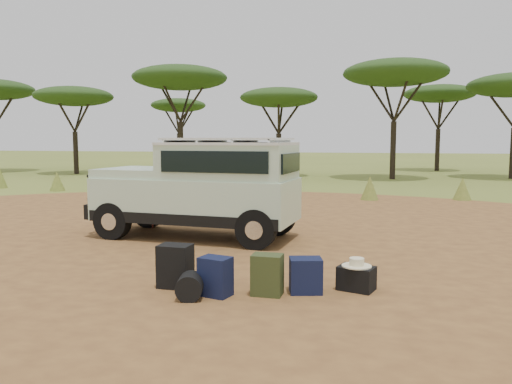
% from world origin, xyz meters
% --- Properties ---
extents(ground, '(140.00, 140.00, 0.00)m').
position_xyz_m(ground, '(0.00, 0.00, 0.00)').
color(ground, olive).
rests_on(ground, ground).
extents(dirt_clearing, '(23.00, 23.00, 0.01)m').
position_xyz_m(dirt_clearing, '(0.00, 0.00, 0.00)').
color(dirt_clearing, '#996432').
rests_on(dirt_clearing, ground).
extents(grass_fringe, '(36.60, 1.60, 0.90)m').
position_xyz_m(grass_fringe, '(0.12, 8.67, 0.40)').
color(grass_fringe, olive).
rests_on(grass_fringe, ground).
extents(acacia_treeline, '(46.70, 13.20, 6.26)m').
position_xyz_m(acacia_treeline, '(0.75, 19.81, 4.87)').
color(acacia_treeline, black).
rests_on(acacia_treeline, ground).
extents(safari_vehicle, '(4.32, 1.99, 2.04)m').
position_xyz_m(safari_vehicle, '(-0.24, 1.02, 0.98)').
color(safari_vehicle, beige).
rests_on(safari_vehicle, ground).
extents(walking_staff, '(0.29, 0.34, 1.65)m').
position_xyz_m(walking_staff, '(-1.58, 1.58, 0.83)').
color(walking_staff, maroon).
rests_on(walking_staff, ground).
extents(backpack_black, '(0.44, 0.33, 0.59)m').
position_xyz_m(backpack_black, '(0.57, -2.36, 0.30)').
color(backpack_black, black).
rests_on(backpack_black, ground).
extents(backpack_navy, '(0.45, 0.37, 0.51)m').
position_xyz_m(backpack_navy, '(1.22, -2.60, 0.26)').
color(backpack_navy, '#13153D').
rests_on(backpack_navy, ground).
extents(backpack_olive, '(0.39, 0.29, 0.54)m').
position_xyz_m(backpack_olive, '(1.86, -2.41, 0.27)').
color(backpack_olive, '#3E4821').
rests_on(backpack_olive, ground).
extents(duffel_navy, '(0.48, 0.41, 0.47)m').
position_xyz_m(duffel_navy, '(2.33, -2.19, 0.23)').
color(duffel_navy, '#13153D').
rests_on(duffel_navy, ground).
extents(hard_case, '(0.54, 0.45, 0.33)m').
position_xyz_m(hard_case, '(2.97, -1.92, 0.16)').
color(hard_case, black).
rests_on(hard_case, ground).
extents(stuff_sack, '(0.41, 0.41, 0.34)m').
position_xyz_m(stuff_sack, '(0.95, -2.80, 0.17)').
color(stuff_sack, black).
rests_on(stuff_sack, ground).
extents(safari_hat, '(0.39, 0.39, 0.12)m').
position_xyz_m(safari_hat, '(2.97, -1.92, 0.37)').
color(safari_hat, beige).
rests_on(safari_hat, hard_case).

